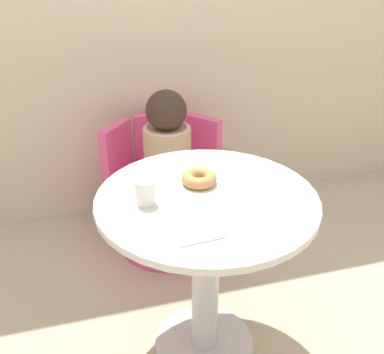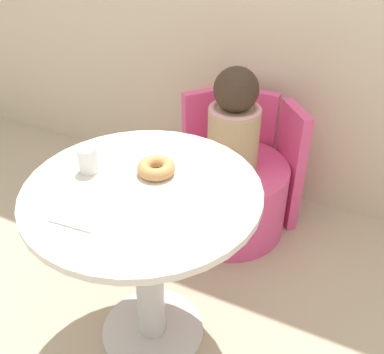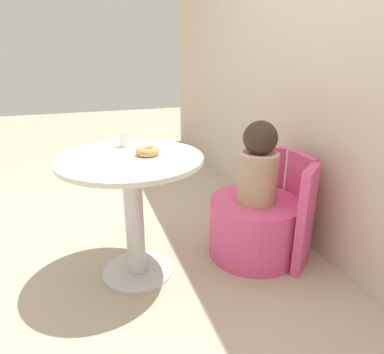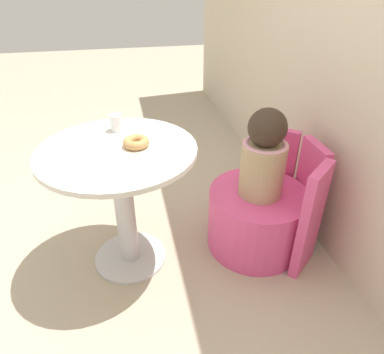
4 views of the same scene
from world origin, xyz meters
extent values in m
plane|color=#B7A88E|center=(0.00, 0.00, 0.00)|extent=(12.00, 12.00, 0.00)
cube|color=beige|center=(0.00, 1.13, 1.20)|extent=(6.00, 0.06, 2.40)
cylinder|color=silver|center=(-0.08, -0.04, 0.01)|extent=(0.40, 0.40, 0.02)
cylinder|color=silver|center=(-0.08, -0.04, 0.35)|extent=(0.10, 0.10, 0.67)
cylinder|color=silver|center=(-0.08, -0.04, 0.70)|extent=(0.76, 0.76, 0.02)
cylinder|color=#E54C8C|center=(-0.05, 0.70, 0.18)|extent=(0.56, 0.56, 0.37)
cube|color=#E54C8C|center=(-0.05, 1.01, 0.32)|extent=(0.24, 0.05, 0.63)
cube|color=#E54C8C|center=(0.18, 0.90, 0.32)|extent=(0.19, 0.21, 0.63)
cube|color=#E54C8C|center=(-0.28, 0.90, 0.32)|extent=(0.19, 0.21, 0.63)
cylinder|color=tan|center=(-0.05, 0.70, 0.52)|extent=(0.24, 0.24, 0.30)
torus|color=pink|center=(-0.05, 0.70, 0.66)|extent=(0.24, 0.24, 0.04)
sphere|color=#38281E|center=(-0.05, 0.70, 0.76)|extent=(0.20, 0.20, 0.20)
torus|color=tan|center=(-0.08, 0.06, 0.73)|extent=(0.13, 0.13, 0.04)
cylinder|color=white|center=(-0.28, -0.03, 0.75)|extent=(0.07, 0.07, 0.09)
cube|color=white|center=(-0.17, -0.21, 0.71)|extent=(0.15, 0.15, 0.01)
camera|label=1|loc=(-0.47, -1.28, 1.49)|focal=42.00mm
camera|label=2|loc=(0.56, -0.99, 1.54)|focal=42.00mm
camera|label=3|loc=(1.63, -0.27, 1.22)|focal=32.00mm
camera|label=4|loc=(1.40, 0.01, 1.45)|focal=32.00mm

